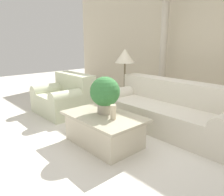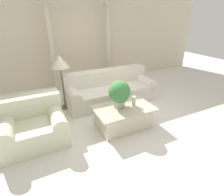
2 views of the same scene
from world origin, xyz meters
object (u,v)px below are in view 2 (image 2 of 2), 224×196
at_px(sofa_long, 110,89).
at_px(loveseat, 33,124).
at_px(floor_lamp, 60,64).
at_px(coffee_table, 123,117).
at_px(potted_plant, 119,93).

xyz_separation_m(sofa_long, loveseat, (-2.04, -0.93, 0.01)).
bearing_deg(floor_lamp, loveseat, -127.76).
height_order(sofa_long, coffee_table, sofa_long).
height_order(sofa_long, floor_lamp, floor_lamp).
bearing_deg(sofa_long, potted_plant, -106.19).
height_order(potted_plant, floor_lamp, floor_lamp).
bearing_deg(sofa_long, loveseat, -155.49).
height_order(coffee_table, potted_plant, potted_plant).
height_order(sofa_long, loveseat, same).
bearing_deg(potted_plant, loveseat, 170.53).
bearing_deg(sofa_long, floor_lamp, 175.21).
bearing_deg(floor_lamp, sofa_long, -4.79).
distance_m(coffee_table, potted_plant, 0.55).
xyz_separation_m(coffee_table, floor_lamp, (-0.95, 1.40, 0.93)).
relative_size(loveseat, coffee_table, 0.92).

